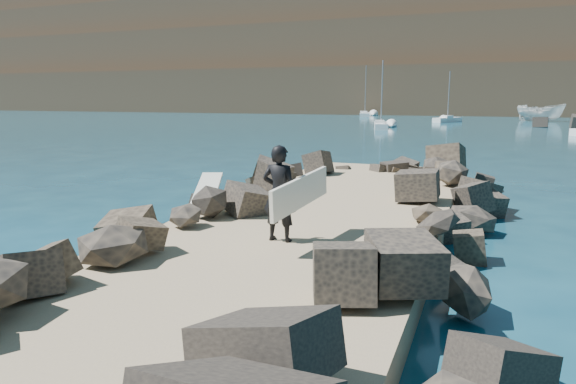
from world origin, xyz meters
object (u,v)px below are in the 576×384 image
(sailboat_a, at_px, (381,125))
(surfer_with_board, at_px, (282,193))
(boat_imported, at_px, (541,112))
(surfboard_resting, at_px, (207,193))

(sailboat_a, bearing_deg, surfer_with_board, -81.06)
(boat_imported, height_order, surfer_with_board, surfer_with_board)
(surfboard_resting, bearing_deg, sailboat_a, 73.88)
(surfer_with_board, bearing_deg, surfboard_resting, 145.47)
(surfer_with_board, bearing_deg, boat_imported, 81.97)
(boat_imported, xyz_separation_m, surfer_with_board, (-10.63, -75.29, 0.31))
(surfer_with_board, bearing_deg, sailboat_a, 98.94)
(surfboard_resting, height_order, sailboat_a, sailboat_a)
(surfboard_resting, xyz_separation_m, surfer_with_board, (2.85, -1.96, 0.54))
(surfer_with_board, relative_size, sailboat_a, 0.31)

